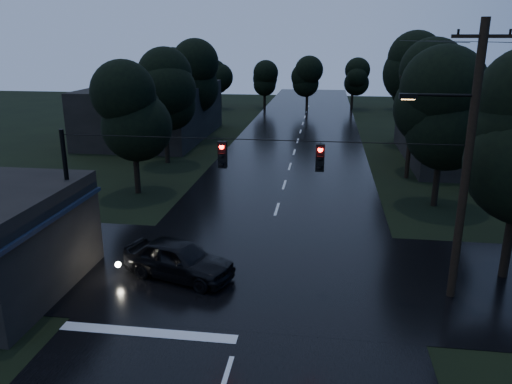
# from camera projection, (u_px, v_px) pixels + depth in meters

# --- Properties ---
(main_road) EXTENTS (12.00, 120.00, 0.02)m
(main_road) POSITION_uv_depth(u_px,v_px,m) (290.00, 167.00, 37.86)
(main_road) COLOR black
(main_road) RESTS_ON ground
(cross_street) EXTENTS (60.00, 9.00, 0.02)m
(cross_street) POSITION_uv_depth(u_px,v_px,m) (258.00, 272.00, 20.83)
(cross_street) COLOR black
(cross_street) RESTS_ON ground
(building_far_right) EXTENTS (10.00, 14.00, 4.40)m
(building_far_right) POSITION_uv_depth(u_px,v_px,m) (472.00, 133.00, 39.15)
(building_far_right) COLOR black
(building_far_right) RESTS_ON ground
(building_far_left) EXTENTS (10.00, 16.00, 5.00)m
(building_far_left) POSITION_uv_depth(u_px,v_px,m) (154.00, 112.00, 48.44)
(building_far_left) COLOR black
(building_far_left) RESTS_ON ground
(utility_pole_main) EXTENTS (3.50, 0.30, 10.00)m
(utility_pole_main) POSITION_uv_depth(u_px,v_px,m) (465.00, 161.00, 17.35)
(utility_pole_main) COLOR black
(utility_pole_main) RESTS_ON ground
(utility_pole_far) EXTENTS (2.00, 0.30, 7.50)m
(utility_pole_far) POSITION_uv_depth(u_px,v_px,m) (411.00, 123.00, 33.73)
(utility_pole_far) COLOR black
(utility_pole_far) RESTS_ON ground
(anchor_pole_left) EXTENTS (0.18, 0.18, 6.00)m
(anchor_pole_left) POSITION_uv_depth(u_px,v_px,m) (70.00, 203.00, 19.99)
(anchor_pole_left) COLOR black
(anchor_pole_left) RESTS_ON ground
(span_signals) EXTENTS (15.00, 0.37, 1.12)m
(span_signals) POSITION_uv_depth(u_px,v_px,m) (269.00, 155.00, 18.26)
(span_signals) COLOR black
(span_signals) RESTS_ON ground
(tree_left_a) EXTENTS (3.92, 3.92, 8.26)m
(tree_left_a) POSITION_uv_depth(u_px,v_px,m) (132.00, 109.00, 29.94)
(tree_left_a) COLOR black
(tree_left_a) RESTS_ON ground
(tree_left_b) EXTENTS (4.20, 4.20, 8.85)m
(tree_left_b) POSITION_uv_depth(u_px,v_px,m) (164.00, 90.00, 37.48)
(tree_left_b) COLOR black
(tree_left_b) RESTS_ON ground
(tree_left_c) EXTENTS (4.48, 4.48, 9.44)m
(tree_left_c) POSITION_uv_depth(u_px,v_px,m) (191.00, 75.00, 46.91)
(tree_left_c) COLOR black
(tree_left_c) RESTS_ON ground
(tree_right_a) EXTENTS (4.20, 4.20, 8.85)m
(tree_right_a) POSITION_uv_depth(u_px,v_px,m) (444.00, 109.00, 27.45)
(tree_right_a) COLOR black
(tree_right_a) RESTS_ON ground
(tree_right_b) EXTENTS (4.48, 4.48, 9.44)m
(tree_right_b) POSITION_uv_depth(u_px,v_px,m) (429.00, 88.00, 34.83)
(tree_right_b) COLOR black
(tree_right_b) RESTS_ON ground
(tree_right_c) EXTENTS (4.76, 4.76, 10.03)m
(tree_right_c) POSITION_uv_depth(u_px,v_px,m) (415.00, 73.00, 44.10)
(tree_right_c) COLOR black
(tree_right_c) RESTS_ON ground
(car) EXTENTS (4.99, 3.16, 1.58)m
(car) POSITION_uv_depth(u_px,v_px,m) (179.00, 259.00, 20.16)
(car) COLOR black
(car) RESTS_ON ground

